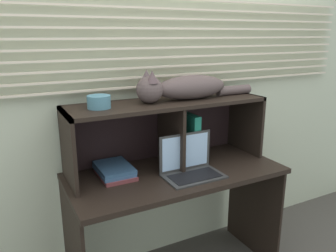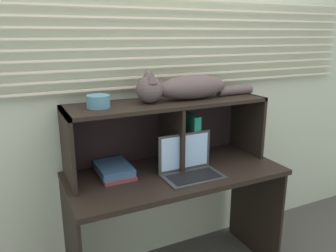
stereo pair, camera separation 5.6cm
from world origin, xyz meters
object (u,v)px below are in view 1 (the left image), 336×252
cat (183,87)px  book_stack (114,171)px  laptop (190,166)px  small_basket (99,102)px  binder_upright (187,138)px

cat → book_stack: bearing=179.7°
cat → laptop: size_ratio=2.38×
laptop → small_basket: bearing=157.7°
small_basket → book_stack: bearing=2.3°
cat → binder_upright: bearing=0.0°
cat → binder_upright: size_ratio=2.54×
binder_upright → cat: bearing=-180.0°
cat → small_basket: cat is taller
laptop → binder_upright: size_ratio=1.07×
cat → small_basket: size_ratio=6.42×
laptop → small_basket: size_ratio=2.70×
cat → small_basket: (-0.52, 0.00, -0.04)m
cat → book_stack: 0.64m
book_stack → small_basket: bearing=-177.7°
cat → laptop: (-0.06, -0.19, -0.42)m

